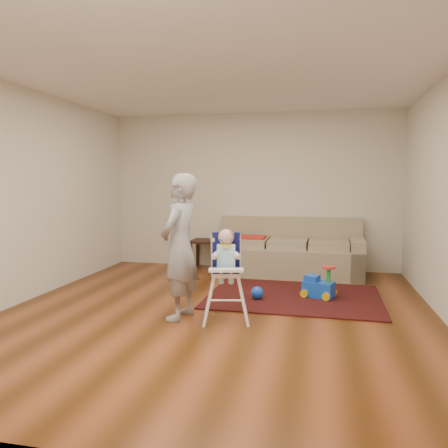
% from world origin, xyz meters
% --- Properties ---
extents(ground, '(5.50, 5.50, 0.00)m').
position_xyz_m(ground, '(0.00, 0.00, 0.00)').
color(ground, '#49240A').
rests_on(ground, ground).
extents(room_envelope, '(5.04, 5.52, 2.72)m').
position_xyz_m(room_envelope, '(0.00, 0.53, 1.88)').
color(room_envelope, silver).
rests_on(room_envelope, ground).
extents(sofa, '(2.39, 1.02, 0.92)m').
position_xyz_m(sofa, '(0.66, 2.30, 0.46)').
color(sofa, gray).
rests_on(sofa, ground).
extents(side_table, '(0.50, 0.50, 0.50)m').
position_xyz_m(side_table, '(-0.78, 2.52, 0.25)').
color(side_table, black).
rests_on(side_table, ground).
extents(area_rug, '(2.26, 1.71, 0.02)m').
position_xyz_m(area_rug, '(0.84, 0.87, 0.01)').
color(area_rug, black).
rests_on(area_rug, ground).
extents(ride_on_toy, '(0.46, 0.39, 0.42)m').
position_xyz_m(ride_on_toy, '(1.16, 0.90, 0.23)').
color(ride_on_toy, blue).
rests_on(ride_on_toy, area_rug).
extents(toy_ball, '(0.16, 0.16, 0.16)m').
position_xyz_m(toy_ball, '(0.39, 0.62, 0.10)').
color(toy_ball, blue).
rests_on(toy_ball, area_rug).
extents(high_chair, '(0.56, 0.56, 1.02)m').
position_xyz_m(high_chair, '(0.16, -0.25, 0.49)').
color(high_chair, white).
rests_on(high_chair, ground).
extents(adult, '(0.47, 0.64, 1.61)m').
position_xyz_m(adult, '(-0.35, -0.28, 0.81)').
color(adult, gray).
rests_on(adult, ground).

